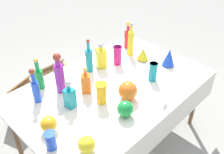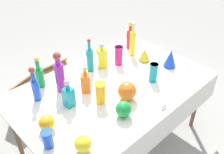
{
  "view_description": "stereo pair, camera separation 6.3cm",
  "coord_description": "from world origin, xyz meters",
  "px_view_note": "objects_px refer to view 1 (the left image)",
  "views": [
    {
      "loc": [
        -1.36,
        -1.33,
        2.2
      ],
      "look_at": [
        0.0,
        0.0,
        0.86
      ],
      "focal_mm": 40.0,
      "sensor_mm": 36.0,
      "label": 1
    },
    {
      "loc": [
        -1.31,
        -1.37,
        2.2
      ],
      "look_at": [
        0.0,
        0.0,
        0.86
      ],
      "focal_mm": 40.0,
      "sensor_mm": 36.0,
      "label": 2
    }
  ],
  "objects_px": {
    "slender_vase_0": "(153,71)",
    "cardboard_box_behind_right": "(26,103)",
    "fluted_vase_0": "(143,54)",
    "fluted_vase_1": "(169,57)",
    "round_bowl_1": "(125,109)",
    "tall_bottle_4": "(39,77)",
    "slender_vase_1": "(117,55)",
    "tall_bottle_5": "(131,42)",
    "square_decanter_2": "(70,96)",
    "slender_vase_3": "(51,140)",
    "tall_bottle_1": "(89,60)",
    "tall_bottle_3": "(35,88)",
    "tall_bottle_0": "(59,75)",
    "round_bowl_3": "(87,145)",
    "square_decanter_1": "(86,82)",
    "tall_bottle_2": "(128,37)",
    "square_decanter_0": "(101,58)",
    "round_bowl_0": "(49,124)",
    "round_bowl_2": "(128,91)",
    "cardboard_box_behind_left": "(57,78)",
    "slender_vase_2": "(101,93)"
  },
  "relations": [
    {
      "from": "slender_vase_0",
      "to": "cardboard_box_behind_right",
      "type": "height_order",
      "value": "slender_vase_0"
    },
    {
      "from": "fluted_vase_0",
      "to": "fluted_vase_1",
      "type": "bearing_deg",
      "value": -69.35
    },
    {
      "from": "fluted_vase_1",
      "to": "round_bowl_1",
      "type": "bearing_deg",
      "value": -168.42
    },
    {
      "from": "fluted_vase_0",
      "to": "slender_vase_0",
      "type": "bearing_deg",
      "value": -127.29
    },
    {
      "from": "tall_bottle_4",
      "to": "slender_vase_1",
      "type": "bearing_deg",
      "value": -15.93
    },
    {
      "from": "tall_bottle_5",
      "to": "square_decanter_2",
      "type": "bearing_deg",
      "value": -168.1
    },
    {
      "from": "slender_vase_3",
      "to": "tall_bottle_1",
      "type": "bearing_deg",
      "value": 32.93
    },
    {
      "from": "tall_bottle_3",
      "to": "tall_bottle_4",
      "type": "bearing_deg",
      "value": 49.8
    },
    {
      "from": "tall_bottle_0",
      "to": "tall_bottle_5",
      "type": "distance_m",
      "value": 0.96
    },
    {
      "from": "round_bowl_3",
      "to": "fluted_vase_1",
      "type": "bearing_deg",
      "value": 9.73
    },
    {
      "from": "tall_bottle_5",
      "to": "square_decanter_1",
      "type": "relative_size",
      "value": 1.44
    },
    {
      "from": "tall_bottle_1",
      "to": "square_decanter_1",
      "type": "distance_m",
      "value": 0.34
    },
    {
      "from": "round_bowl_3",
      "to": "square_decanter_1",
      "type": "bearing_deg",
      "value": 49.31
    },
    {
      "from": "tall_bottle_5",
      "to": "cardboard_box_behind_right",
      "type": "xyz_separation_m",
      "value": [
        -1.02,
        0.75,
        -0.72
      ]
    },
    {
      "from": "tall_bottle_1",
      "to": "slender_vase_1",
      "type": "height_order",
      "value": "tall_bottle_1"
    },
    {
      "from": "tall_bottle_0",
      "to": "slender_vase_3",
      "type": "height_order",
      "value": "tall_bottle_0"
    },
    {
      "from": "tall_bottle_2",
      "to": "square_decanter_0",
      "type": "relative_size",
      "value": 1.18
    },
    {
      "from": "tall_bottle_3",
      "to": "slender_vase_1",
      "type": "xyz_separation_m",
      "value": [
        0.93,
        -0.08,
        -0.03
      ]
    },
    {
      "from": "tall_bottle_3",
      "to": "square_decanter_0",
      "type": "relative_size",
      "value": 1.21
    },
    {
      "from": "slender_vase_1",
      "to": "fluted_vase_1",
      "type": "height_order",
      "value": "slender_vase_1"
    },
    {
      "from": "square_decanter_2",
      "to": "round_bowl_0",
      "type": "bearing_deg",
      "value": -159.22
    },
    {
      "from": "round_bowl_2",
      "to": "cardboard_box_behind_left",
      "type": "xyz_separation_m",
      "value": [
        0.21,
        1.5,
        -0.73
      ]
    },
    {
      "from": "cardboard_box_behind_left",
      "to": "tall_bottle_2",
      "type": "bearing_deg",
      "value": -59.57
    },
    {
      "from": "square_decanter_0",
      "to": "slender_vase_0",
      "type": "distance_m",
      "value": 0.56
    },
    {
      "from": "slender_vase_1",
      "to": "cardboard_box_behind_right",
      "type": "xyz_separation_m",
      "value": [
        -0.77,
        0.78,
        -0.67
      ]
    },
    {
      "from": "square_decanter_2",
      "to": "slender_vase_0",
      "type": "height_order",
      "value": "square_decanter_2"
    },
    {
      "from": "tall_bottle_2",
      "to": "cardboard_box_behind_left",
      "type": "distance_m",
      "value": 1.26
    },
    {
      "from": "fluted_vase_1",
      "to": "cardboard_box_behind_left",
      "type": "distance_m",
      "value": 1.7
    },
    {
      "from": "tall_bottle_0",
      "to": "square_decanter_1",
      "type": "relative_size",
      "value": 1.49
    },
    {
      "from": "square_decanter_1",
      "to": "fluted_vase_1",
      "type": "xyz_separation_m",
      "value": [
        0.9,
        -0.28,
        -0.0
      ]
    },
    {
      "from": "tall_bottle_0",
      "to": "round_bowl_3",
      "type": "distance_m",
      "value": 0.75
    },
    {
      "from": "tall_bottle_0",
      "to": "square_decanter_1",
      "type": "xyz_separation_m",
      "value": [
        0.16,
        -0.17,
        -0.07
      ]
    },
    {
      "from": "square_decanter_2",
      "to": "round_bowl_2",
      "type": "bearing_deg",
      "value": -34.27
    },
    {
      "from": "tall_bottle_4",
      "to": "cardboard_box_behind_left",
      "type": "relative_size",
      "value": 0.67
    },
    {
      "from": "square_decanter_2",
      "to": "slender_vase_3",
      "type": "distance_m",
      "value": 0.45
    },
    {
      "from": "slender_vase_2",
      "to": "slender_vase_1",
      "type": "bearing_deg",
      "value": 31.01
    },
    {
      "from": "tall_bottle_1",
      "to": "tall_bottle_2",
      "type": "xyz_separation_m",
      "value": [
        0.66,
        0.06,
        -0.01
      ]
    },
    {
      "from": "tall_bottle_2",
      "to": "square_decanter_2",
      "type": "bearing_deg",
      "value": -162.74
    },
    {
      "from": "square_decanter_2",
      "to": "slender_vase_2",
      "type": "bearing_deg",
      "value": -33.97
    },
    {
      "from": "square_decanter_2",
      "to": "slender_vase_0",
      "type": "relative_size",
      "value": 1.41
    },
    {
      "from": "tall_bottle_4",
      "to": "slender_vase_2",
      "type": "relative_size",
      "value": 1.61
    },
    {
      "from": "tall_bottle_2",
      "to": "fluted_vase_0",
      "type": "height_order",
      "value": "tall_bottle_2"
    },
    {
      "from": "tall_bottle_1",
      "to": "round_bowl_3",
      "type": "relative_size",
      "value": 2.71
    },
    {
      "from": "tall_bottle_0",
      "to": "round_bowl_3",
      "type": "height_order",
      "value": "tall_bottle_0"
    },
    {
      "from": "tall_bottle_0",
      "to": "slender_vase_0",
      "type": "distance_m",
      "value": 0.88
    },
    {
      "from": "slender_vase_1",
      "to": "fluted_vase_1",
      "type": "bearing_deg",
      "value": -49.15
    },
    {
      "from": "tall_bottle_1",
      "to": "tall_bottle_3",
      "type": "relative_size",
      "value": 1.08
    },
    {
      "from": "slender_vase_1",
      "to": "round_bowl_3",
      "type": "height_order",
      "value": "slender_vase_1"
    },
    {
      "from": "tall_bottle_0",
      "to": "round_bowl_3",
      "type": "xyz_separation_m",
      "value": [
        -0.29,
        -0.69,
        -0.11
      ]
    },
    {
      "from": "slender_vase_3",
      "to": "round_bowl_1",
      "type": "distance_m",
      "value": 0.63
    }
  ]
}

